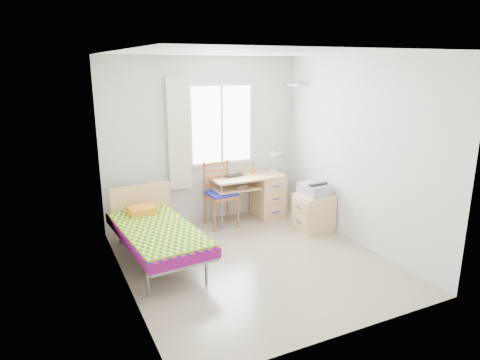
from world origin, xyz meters
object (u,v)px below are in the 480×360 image
(bed, at_px, (156,231))
(printer, at_px, (314,189))
(desk, at_px, (264,193))
(cabinet, at_px, (313,213))
(chair, at_px, (220,190))

(bed, bearing_deg, printer, -4.89)
(printer, bearing_deg, desk, 112.29)
(bed, bearing_deg, cabinet, -5.59)
(desk, relative_size, chair, 1.15)
(chair, distance_m, cabinet, 1.48)
(cabinet, relative_size, printer, 1.29)
(cabinet, bearing_deg, bed, 179.36)
(chair, bearing_deg, cabinet, -38.54)
(chair, bearing_deg, desk, -1.14)
(chair, bearing_deg, bed, -151.47)
(bed, height_order, chair, chair)
(cabinet, height_order, printer, printer)
(desk, relative_size, cabinet, 2.11)
(bed, relative_size, printer, 4.40)
(chair, height_order, printer, chair)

